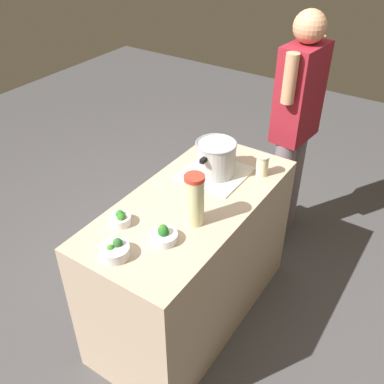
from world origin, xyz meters
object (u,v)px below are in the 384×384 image
object	(u,v)px
broccoli_bowl_center	(115,251)
broccoli_bowl_back	(120,219)
lemonade_pitcher	(194,200)
broccoli_bowl_front	(164,235)
cooking_pot	(216,158)
mason_jar	(262,165)
person_cook	(295,125)

from	to	relation	value
broccoli_bowl_center	broccoli_bowl_back	xyz separation A→B (m)	(0.18, 0.13, -0.00)
broccoli_bowl_back	lemonade_pitcher	bearing A→B (deg)	-54.49
broccoli_bowl_front	cooking_pot	bearing A→B (deg)	8.78
mason_jar	broccoli_bowl_back	distance (m)	0.86
mason_jar	broccoli_bowl_front	xyz separation A→B (m)	(-0.76, 0.13, -0.03)
cooking_pot	mason_jar	world-z (taller)	cooking_pot
broccoli_bowl_center	person_cook	bearing A→B (deg)	-6.52
cooking_pot	lemonade_pitcher	size ratio (longest dim) A/B	1.11
cooking_pot	broccoli_bowl_back	world-z (taller)	cooking_pot
broccoli_bowl_front	person_cook	size ratio (longest dim) A/B	0.08
lemonade_pitcher	broccoli_bowl_front	bearing A→B (deg)	167.08
person_cook	broccoli_bowl_center	bearing A→B (deg)	173.48
broccoli_bowl_front	person_cook	world-z (taller)	person_cook
broccoli_bowl_back	person_cook	world-z (taller)	person_cook
broccoli_bowl_center	person_cook	xyz separation A→B (m)	(1.59, -0.18, 0.00)
cooking_pot	mason_jar	size ratio (longest dim) A/B	2.48
broccoli_bowl_front	broccoli_bowl_back	distance (m)	0.25
lemonade_pitcher	mason_jar	distance (m)	0.58
mason_jar	lemonade_pitcher	bearing A→B (deg)	171.71
broccoli_bowl_center	broccoli_bowl_back	world-z (taller)	broccoli_bowl_center
broccoli_bowl_center	broccoli_bowl_front	bearing A→B (deg)	-30.43
broccoli_bowl_front	broccoli_bowl_center	size ratio (longest dim) A/B	0.96
cooking_pot	person_cook	bearing A→B (deg)	-11.62
cooking_pot	broccoli_bowl_front	size ratio (longest dim) A/B	2.31
broccoli_bowl_front	broccoli_bowl_back	bearing A→B (deg)	94.01
broccoli_bowl_back	person_cook	bearing A→B (deg)	-12.48
cooking_pot	broccoli_bowl_front	xyz separation A→B (m)	(-0.62, -0.10, -0.08)
broccoli_bowl_front	person_cook	xyz separation A→B (m)	(1.39, -0.06, 0.00)
cooking_pot	broccoli_bowl_center	world-z (taller)	cooking_pot
cooking_pot	broccoli_bowl_center	size ratio (longest dim) A/B	2.22
person_cook	mason_jar	bearing A→B (deg)	-174.26
lemonade_pitcher	person_cook	world-z (taller)	person_cook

